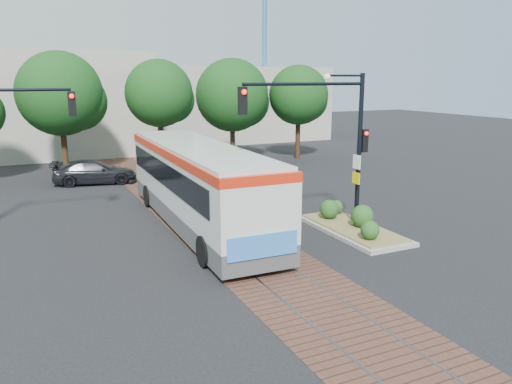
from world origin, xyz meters
The scene contains 9 objects.
ground centered at (0.00, 0.00, 0.00)m, with size 120.00×120.00×0.00m, color black.
trackbed centered at (0.00, 4.00, 0.01)m, with size 3.60×40.00×0.02m.
tree_row centered at (1.21, 16.42, 4.85)m, with size 26.40×5.60×7.67m.
warehouses centered at (-0.53, 28.75, 3.81)m, with size 40.00×13.00×8.00m.
crane centered at (18.00, 34.00, 10.88)m, with size 8.00×0.50×18.00m.
city_bus centered at (-0.50, 2.47, 1.89)m, with size 2.97×12.71×3.38m.
traffic_island centered at (4.82, -0.90, 0.33)m, with size 2.20×5.20×1.13m.
signal_pole_main centered at (3.86, -0.81, 4.16)m, with size 5.49×0.46×6.00m.
parked_car centered at (-3.22, 13.09, 0.68)m, with size 1.92×4.72×1.37m, color black.
Camera 1 is at (-6.87, -16.70, 6.04)m, focal length 35.00 mm.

